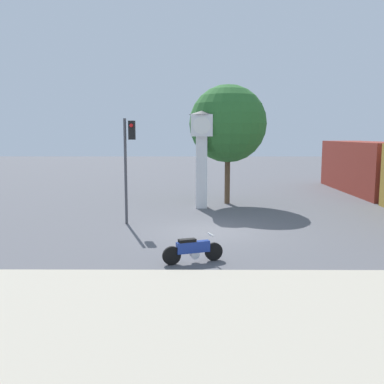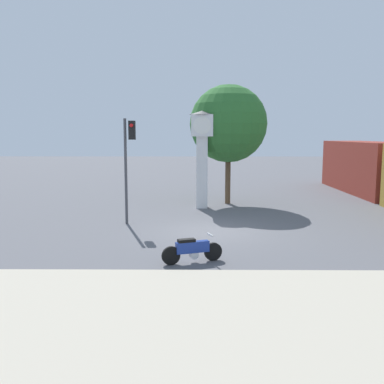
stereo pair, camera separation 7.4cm
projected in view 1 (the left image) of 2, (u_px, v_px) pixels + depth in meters
The scene contains 6 objects.
ground_plane at pixel (212, 231), 17.23m from camera, with size 120.00×120.00×0.00m, color #56565B.
sidewalk_strip at pixel (228, 317), 9.03m from camera, with size 36.00×6.00×0.10m.
motorcycle at pixel (193, 250), 12.95m from camera, with size 1.84×0.77×0.85m.
clock_tower at pixel (201, 144), 22.38m from camera, with size 1.35×1.35×5.10m.
traffic_light at pixel (129, 152), 18.31m from camera, with size 0.50×0.35×4.56m.
street_tree at pixel (228, 124), 23.63m from camera, with size 4.28×4.28×6.61m.
Camera 1 is at (-0.72, -16.87, 3.86)m, focal length 40.00 mm.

